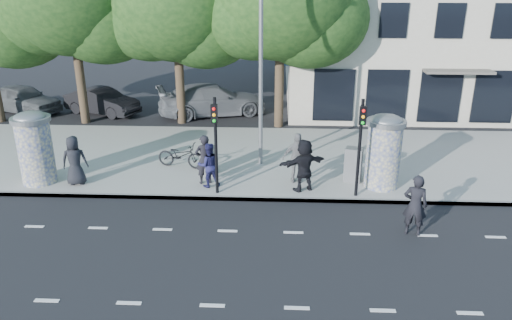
{
  "coord_description": "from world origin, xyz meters",
  "views": [
    {
      "loc": [
        1.49,
        -11.92,
        7.45
      ],
      "look_at": [
        0.77,
        3.5,
        1.53
      ],
      "focal_mm": 35.0,
      "sensor_mm": 36.0,
      "label": 1
    }
  ],
  "objects_px": {
    "traffic_pole_far": "(360,139)",
    "ad_column_right": "(384,150)",
    "ad_column_left": "(35,146)",
    "street_lamp": "(261,46)",
    "ped_b": "(204,159)",
    "traffic_pole_near": "(215,136)",
    "ped_f": "(304,165)",
    "ped_e": "(298,158)",
    "man_road": "(415,205)",
    "car_mid": "(102,101)",
    "car_left": "(23,99)",
    "ped_c": "(209,165)",
    "bicycle": "(181,155)",
    "ped_a": "(75,161)",
    "cabinet_right": "(353,164)",
    "car_right": "(212,100)",
    "cabinet_left": "(208,160)"
  },
  "relations": [
    {
      "from": "ad_column_left",
      "to": "ped_e",
      "type": "distance_m",
      "value": 9.43
    },
    {
      "from": "ad_column_left",
      "to": "car_left",
      "type": "relative_size",
      "value": 0.59
    },
    {
      "from": "ped_c",
      "to": "cabinet_right",
      "type": "xyz_separation_m",
      "value": [
        5.2,
        0.75,
        -0.18
      ]
    },
    {
      "from": "traffic_pole_far",
      "to": "ad_column_right",
      "type": "bearing_deg",
      "value": 42.21
    },
    {
      "from": "ped_b",
      "to": "traffic_pole_far",
      "type": "bearing_deg",
      "value": 150.74
    },
    {
      "from": "ped_b",
      "to": "car_mid",
      "type": "xyz_separation_m",
      "value": [
        -7.0,
        9.5,
        -0.37
      ]
    },
    {
      "from": "traffic_pole_far",
      "to": "man_road",
      "type": "distance_m",
      "value": 2.95
    },
    {
      "from": "man_road",
      "to": "ad_column_right",
      "type": "bearing_deg",
      "value": -66.66
    },
    {
      "from": "ped_e",
      "to": "traffic_pole_far",
      "type": "bearing_deg",
      "value": 150.14
    },
    {
      "from": "traffic_pole_near",
      "to": "ped_e",
      "type": "bearing_deg",
      "value": 21.45
    },
    {
      "from": "cabinet_right",
      "to": "ped_f",
      "type": "bearing_deg",
      "value": -136.04
    },
    {
      "from": "traffic_pole_far",
      "to": "cabinet_right",
      "type": "height_order",
      "value": "traffic_pole_far"
    },
    {
      "from": "ad_column_left",
      "to": "street_lamp",
      "type": "xyz_separation_m",
      "value": [
        8.0,
        2.13,
        3.26
      ]
    },
    {
      "from": "traffic_pole_far",
      "to": "ped_c",
      "type": "xyz_separation_m",
      "value": [
        -5.15,
        0.59,
        -1.27
      ]
    },
    {
      "from": "ped_c",
      "to": "ped_f",
      "type": "xyz_separation_m",
      "value": [
        3.36,
        -0.17,
        0.12
      ]
    },
    {
      "from": "ad_column_left",
      "to": "cabinet_left",
      "type": "xyz_separation_m",
      "value": [
        6.04,
        1.08,
        -0.84
      ]
    },
    {
      "from": "ad_column_right",
      "to": "ped_b",
      "type": "xyz_separation_m",
      "value": [
        -6.34,
        -0.04,
        -0.47
      ]
    },
    {
      "from": "ad_column_left",
      "to": "ped_f",
      "type": "relative_size",
      "value": 1.41
    },
    {
      "from": "car_mid",
      "to": "car_left",
      "type": "bearing_deg",
      "value": 111.17
    },
    {
      "from": "ped_b",
      "to": "ped_e",
      "type": "distance_m",
      "value": 3.36
    },
    {
      "from": "traffic_pole_near",
      "to": "ped_b",
      "type": "distance_m",
      "value": 1.55
    },
    {
      "from": "ad_column_left",
      "to": "traffic_pole_far",
      "type": "xyz_separation_m",
      "value": [
        11.4,
        -0.71,
        0.69
      ]
    },
    {
      "from": "traffic_pole_far",
      "to": "street_lamp",
      "type": "bearing_deg",
      "value": 140.12
    },
    {
      "from": "car_right",
      "to": "traffic_pole_near",
      "type": "bearing_deg",
      "value": 168.96
    },
    {
      "from": "street_lamp",
      "to": "ped_e",
      "type": "relative_size",
      "value": 4.27
    },
    {
      "from": "bicycle",
      "to": "car_right",
      "type": "bearing_deg",
      "value": 11.27
    },
    {
      "from": "street_lamp",
      "to": "car_left",
      "type": "distance_m",
      "value": 15.97
    },
    {
      "from": "ped_e",
      "to": "car_left",
      "type": "xyz_separation_m",
      "value": [
        -14.83,
        9.4,
        -0.32
      ]
    },
    {
      "from": "ad_column_left",
      "to": "car_mid",
      "type": "distance_m",
      "value": 9.75
    },
    {
      "from": "ad_column_right",
      "to": "cabinet_right",
      "type": "bearing_deg",
      "value": 155.34
    },
    {
      "from": "traffic_pole_near",
      "to": "bicycle",
      "type": "relative_size",
      "value": 1.81
    },
    {
      "from": "ped_b",
      "to": "ped_a",
      "type": "bearing_deg",
      "value": -16.37
    },
    {
      "from": "man_road",
      "to": "car_mid",
      "type": "relative_size",
      "value": 0.45
    },
    {
      "from": "bicycle",
      "to": "man_road",
      "type": "bearing_deg",
      "value": -107.98
    },
    {
      "from": "ped_a",
      "to": "ped_c",
      "type": "distance_m",
      "value": 4.82
    },
    {
      "from": "ad_column_left",
      "to": "ped_b",
      "type": "height_order",
      "value": "ad_column_left"
    },
    {
      "from": "cabinet_right",
      "to": "car_left",
      "type": "relative_size",
      "value": 0.28
    },
    {
      "from": "ad_column_left",
      "to": "cabinet_right",
      "type": "xyz_separation_m",
      "value": [
        11.45,
        0.64,
        -0.75
      ]
    },
    {
      "from": "ad_column_right",
      "to": "ped_f",
      "type": "distance_m",
      "value": 2.87
    },
    {
      "from": "ad_column_right",
      "to": "ped_f",
      "type": "xyz_separation_m",
      "value": [
        -2.79,
        -0.49,
        -0.45
      ]
    },
    {
      "from": "ad_column_right",
      "to": "car_mid",
      "type": "height_order",
      "value": "ad_column_right"
    },
    {
      "from": "ped_f",
      "to": "ped_e",
      "type": "bearing_deg",
      "value": -98.54
    },
    {
      "from": "street_lamp",
      "to": "cabinet_right",
      "type": "distance_m",
      "value": 5.5
    },
    {
      "from": "ped_c",
      "to": "ped_a",
      "type": "bearing_deg",
      "value": -15.83
    },
    {
      "from": "man_road",
      "to": "cabinet_right",
      "type": "relative_size",
      "value": 1.5
    },
    {
      "from": "ped_c",
      "to": "ad_column_left",
      "type": "bearing_deg",
      "value": -17.09
    },
    {
      "from": "bicycle",
      "to": "car_left",
      "type": "xyz_separation_m",
      "value": [
        -10.31,
        8.12,
        0.13
      ]
    },
    {
      "from": "street_lamp",
      "to": "ped_b",
      "type": "xyz_separation_m",
      "value": [
        -1.94,
        -1.97,
        -3.73
      ]
    },
    {
      "from": "ped_c",
      "to": "man_road",
      "type": "xyz_separation_m",
      "value": [
        6.51,
        -2.89,
        -0.01
      ]
    },
    {
      "from": "traffic_pole_far",
      "to": "car_mid",
      "type": "distance_m",
      "value": 16.2
    }
  ]
}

